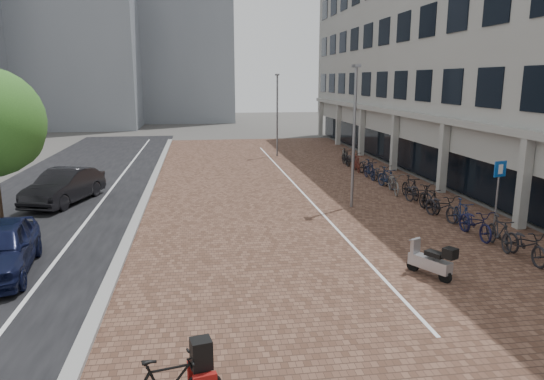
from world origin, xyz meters
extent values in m
plane|color=#474442|center=(0.00, 0.00, 0.00)|extent=(140.00, 140.00, 0.00)
cube|color=brown|center=(2.00, 12.00, 0.01)|extent=(14.50, 42.00, 0.04)
cube|color=black|center=(-9.00, 12.00, 0.01)|extent=(8.00, 50.00, 0.03)
cube|color=gray|center=(-5.10, 12.00, 0.07)|extent=(0.35, 42.00, 0.14)
cube|color=white|center=(-7.00, 12.00, 0.02)|extent=(0.12, 44.00, 0.00)
cube|color=white|center=(2.20, 12.00, 0.04)|extent=(0.10, 30.00, 0.00)
cube|color=#9A9A95|center=(13.00, 16.00, 8.50)|extent=(8.00, 40.00, 13.00)
cube|color=black|center=(9.60, 16.00, 1.70)|extent=(0.15, 38.00, 3.20)
cube|color=#9A9A95|center=(9.40, 16.00, 3.45)|extent=(1.60, 38.00, 0.30)
cube|color=#9A9A95|center=(8.80, 4.00, 1.70)|extent=(0.35, 0.35, 3.40)
cube|color=#9A9A95|center=(8.80, 10.00, 1.70)|extent=(0.35, 0.35, 3.40)
cube|color=#9A9A95|center=(8.80, 16.00, 1.70)|extent=(0.35, 0.35, 3.40)
cube|color=#9A9A95|center=(8.80, 22.00, 1.70)|extent=(0.35, 0.35, 3.40)
cube|color=#9A9A95|center=(8.80, 28.00, 1.70)|extent=(0.35, 0.35, 3.40)
cube|color=#9A9A95|center=(8.80, 34.00, 1.70)|extent=(0.35, 0.35, 3.40)
cube|color=gray|center=(-4.00, 55.00, 13.00)|extent=(12.00, 10.00, 26.00)
imported|color=black|center=(-8.53, 10.48, 0.75)|extent=(2.86, 4.82, 1.50)
cube|color=black|center=(-3.27, -4.70, 1.03)|extent=(0.38, 0.37, 0.49)
cylinder|color=slate|center=(7.50, 3.52, 1.20)|extent=(0.07, 0.07, 2.39)
cube|color=#0C48A5|center=(7.50, 3.49, 2.34)|extent=(0.53, 0.20, 0.54)
cylinder|color=slate|center=(3.70, 7.90, 2.93)|extent=(0.12, 0.12, 5.85)
cylinder|color=slate|center=(2.83, 22.54, 2.82)|extent=(0.12, 0.12, 5.64)
sphere|color=#326522|center=(-9.71, 8.00, 3.27)|extent=(2.54, 2.54, 2.54)
imported|color=black|center=(6.94, 1.00, 0.52)|extent=(0.72, 1.98, 1.04)
imported|color=black|center=(6.81, 2.15, 0.53)|extent=(0.74, 1.80, 1.05)
imported|color=#121333|center=(6.65, 3.30, 0.52)|extent=(0.72, 1.98, 1.04)
imported|color=#172140|center=(6.79, 4.45, 0.53)|extent=(0.78, 1.81, 1.05)
imported|color=black|center=(6.59, 5.60, 0.52)|extent=(1.00, 2.06, 1.04)
imported|color=black|center=(6.64, 6.75, 0.53)|extent=(0.57, 1.77, 1.05)
imported|color=black|center=(6.70, 7.90, 0.52)|extent=(1.04, 2.07, 1.04)
imported|color=black|center=(6.83, 9.05, 0.53)|extent=(0.54, 1.76, 1.05)
imported|color=#5F5B57|center=(6.50, 10.20, 0.52)|extent=(0.99, 2.06, 1.04)
imported|color=#141F37|center=(6.60, 11.35, 0.53)|extent=(0.77, 1.80, 1.05)
imported|color=black|center=(6.70, 12.50, 0.52)|extent=(0.82, 2.01, 1.04)
imported|color=black|center=(6.51, 13.65, 0.53)|extent=(0.50, 1.75, 1.05)
imported|color=black|center=(6.74, 14.80, 0.52)|extent=(0.87, 2.03, 1.04)
imported|color=#4F1B15|center=(6.52, 15.95, 0.53)|extent=(0.70, 1.79, 1.05)
imported|color=black|center=(6.61, 17.10, 0.52)|extent=(0.79, 2.00, 1.04)
imported|color=black|center=(6.53, 18.25, 0.53)|extent=(0.59, 1.77, 1.05)
imported|color=#595651|center=(6.81, 19.40, 0.52)|extent=(1.01, 2.06, 1.04)
camera|label=1|loc=(-2.67, -11.90, 5.33)|focal=32.93mm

